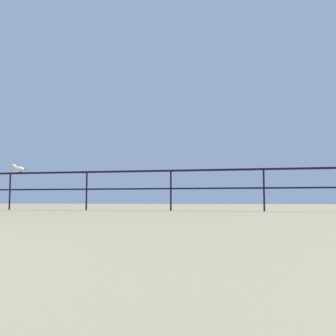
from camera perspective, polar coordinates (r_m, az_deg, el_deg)
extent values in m
cube|color=black|center=(9.99, -5.97, -0.51)|extent=(20.44, 0.05, 0.05)
cube|color=black|center=(9.96, -5.99, -3.10)|extent=(20.44, 0.04, 0.04)
cylinder|color=black|center=(11.49, -22.37, -3.24)|extent=(0.04, 0.04, 1.00)
cylinder|color=black|center=(10.37, -11.97, -3.37)|extent=(0.04, 0.04, 1.00)
cylinder|color=black|center=(9.67, 0.42, -3.37)|extent=(0.04, 0.04, 1.00)
cylinder|color=black|center=(9.47, 14.02, -3.19)|extent=(0.04, 0.04, 1.00)
ellipsoid|color=silver|center=(11.38, -21.22, -0.20)|extent=(0.35, 0.30, 0.16)
ellipsoid|color=gray|center=(11.38, -21.22, -0.08)|extent=(0.30, 0.25, 0.06)
sphere|color=silver|center=(11.40, -21.88, 0.19)|extent=(0.13, 0.13, 0.13)
cone|color=gold|center=(11.40, -22.32, 0.20)|extent=(0.07, 0.07, 0.05)
cube|color=gray|center=(11.37, -20.40, -0.18)|extent=(0.13, 0.12, 0.02)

